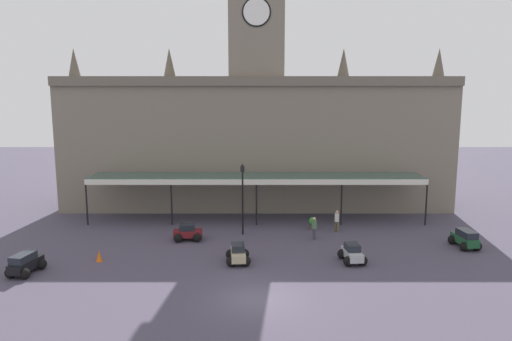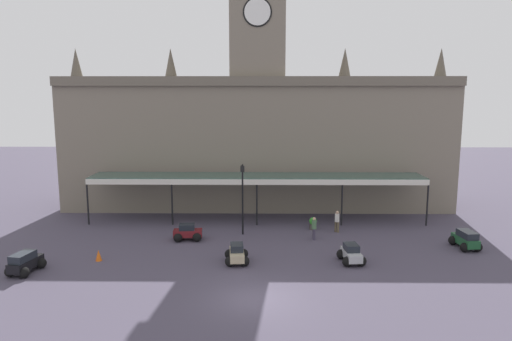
# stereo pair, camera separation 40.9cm
# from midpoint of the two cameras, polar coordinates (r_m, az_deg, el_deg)

# --- Properties ---
(ground_plane) EXTENTS (140.00, 140.00, 0.00)m
(ground_plane) POSITION_cam_midpoint_polar(r_m,az_deg,el_deg) (25.21, 0.25, -15.30)
(ground_plane) COLOR #474152
(station_building) EXTENTS (35.05, 6.50, 21.53)m
(station_building) POSITION_cam_midpoint_polar(r_m,az_deg,el_deg) (43.71, 0.46, 4.58)
(station_building) COLOR slate
(station_building) RESTS_ON ground
(entrance_canopy) EXTENTS (27.43, 3.26, 3.84)m
(entrance_canopy) POSITION_cam_midpoint_polar(r_m,az_deg,el_deg) (38.70, 0.42, -0.82)
(entrance_canopy) COLOR #38564C
(entrance_canopy) RESTS_ON ground
(car_silver_sedan) EXTENTS (1.66, 2.13, 1.19)m
(car_silver_sedan) POSITION_cam_midpoint_polar(r_m,az_deg,el_deg) (30.62, 11.84, -9.95)
(car_silver_sedan) COLOR #B2B5BA
(car_silver_sedan) RESTS_ON ground
(car_green_estate) EXTENTS (1.71, 2.34, 1.27)m
(car_green_estate) POSITION_cam_midpoint_polar(r_m,az_deg,el_deg) (35.67, 24.34, -7.71)
(car_green_estate) COLOR #1E512D
(car_green_estate) RESTS_ON ground
(car_black_estate) EXTENTS (1.81, 2.38, 1.27)m
(car_black_estate) POSITION_cam_midpoint_polar(r_m,az_deg,el_deg) (31.38, -25.82, -10.11)
(car_black_estate) COLOR black
(car_black_estate) RESTS_ON ground
(car_beige_sedan) EXTENTS (1.63, 2.12, 1.19)m
(car_beige_sedan) POSITION_cam_midpoint_polar(r_m,az_deg,el_deg) (30.00, -1.95, -10.16)
(car_beige_sedan) COLOR tan
(car_beige_sedan) RESTS_ON ground
(car_maroon_sedan) EXTENTS (2.11, 1.63, 1.19)m
(car_maroon_sedan) POSITION_cam_midpoint_polar(r_m,az_deg,el_deg) (34.68, -7.93, -7.54)
(car_maroon_sedan) COLOR maroon
(car_maroon_sedan) RESTS_ON ground
(pedestrian_crossing_forecourt) EXTENTS (0.34, 0.39, 1.67)m
(pedestrian_crossing_forecourt) POSITION_cam_midpoint_polar(r_m,az_deg,el_deg) (34.63, 7.38, -6.85)
(pedestrian_crossing_forecourt) COLOR #3F384C
(pedestrian_crossing_forecourt) RESTS_ON ground
(pedestrian_beside_cars) EXTENTS (0.34, 0.34, 1.67)m
(pedestrian_beside_cars) POSITION_cam_midpoint_polar(r_m,az_deg,el_deg) (36.70, 10.10, -5.99)
(pedestrian_beside_cars) COLOR brown
(pedestrian_beside_cars) RESTS_ON ground
(victorian_lamppost) EXTENTS (0.30, 0.30, 5.36)m
(victorian_lamppost) POSITION_cam_midpoint_polar(r_m,az_deg,el_deg) (35.02, -1.30, -2.56)
(victorian_lamppost) COLOR black
(victorian_lamppost) RESTS_ON ground
(traffic_cone) EXTENTS (0.40, 0.40, 0.72)m
(traffic_cone) POSITION_cam_midpoint_polar(r_m,az_deg,el_deg) (31.87, -18.17, -9.73)
(traffic_cone) COLOR orange
(traffic_cone) RESTS_ON ground
(planter_forecourt_centre) EXTENTS (0.60, 0.60, 0.96)m
(planter_forecourt_centre) POSITION_cam_midpoint_polar(r_m,az_deg,el_deg) (37.24, 7.23, -6.36)
(planter_forecourt_centre) COLOR #47423D
(planter_forecourt_centre) RESTS_ON ground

